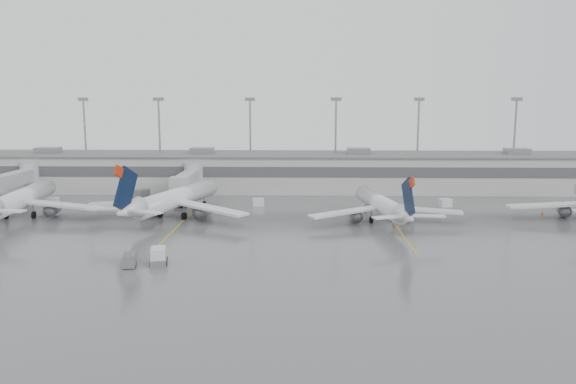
{
  "coord_description": "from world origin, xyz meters",
  "views": [
    {
      "loc": [
        2.36,
        -67.06,
        19.85
      ],
      "look_at": [
        0.11,
        24.0,
        5.0
      ],
      "focal_mm": 35.0,
      "sensor_mm": 36.0,
      "label": 1
    }
  ],
  "objects_px": {
    "baggage_tug": "(158,258)",
    "jet_mid_left": "(173,199)",
    "jet_mid_right": "(383,205)",
    "jet_far_left": "(20,199)"
  },
  "relations": [
    {
      "from": "jet_mid_left",
      "to": "jet_mid_right",
      "type": "relative_size",
      "value": 1.13
    },
    {
      "from": "jet_mid_right",
      "to": "jet_mid_left",
      "type": "bearing_deg",
      "value": 166.77
    },
    {
      "from": "jet_far_left",
      "to": "baggage_tug",
      "type": "height_order",
      "value": "jet_far_left"
    },
    {
      "from": "jet_mid_left",
      "to": "jet_mid_right",
      "type": "xyz_separation_m",
      "value": [
        35.27,
        -2.31,
        -0.44
      ]
    },
    {
      "from": "jet_mid_left",
      "to": "jet_mid_right",
      "type": "bearing_deg",
      "value": 13.14
    },
    {
      "from": "baggage_tug",
      "to": "jet_mid_left",
      "type": "bearing_deg",
      "value": 87.73
    },
    {
      "from": "jet_mid_left",
      "to": "baggage_tug",
      "type": "bearing_deg",
      "value": -64.13
    },
    {
      "from": "jet_mid_right",
      "to": "baggage_tug",
      "type": "distance_m",
      "value": 39.9
    },
    {
      "from": "jet_mid_left",
      "to": "baggage_tug",
      "type": "xyz_separation_m",
      "value": [
        4.34,
        -27.42,
        -2.57
      ]
    },
    {
      "from": "jet_far_left",
      "to": "jet_mid_left",
      "type": "relative_size",
      "value": 1.01
    }
  ]
}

